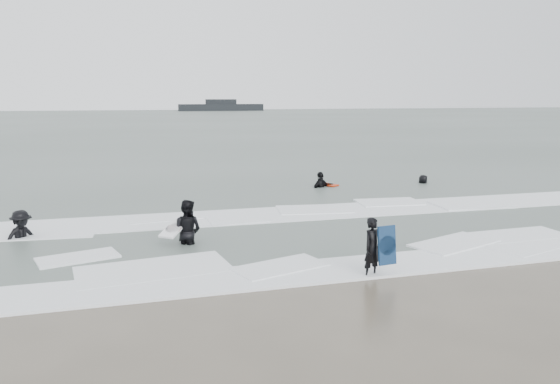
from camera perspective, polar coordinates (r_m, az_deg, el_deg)
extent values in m
plane|color=brown|center=(14.79, 5.13, -7.48)|extent=(320.00, 320.00, 0.00)
plane|color=#47544C|center=(93.44, -12.24, 7.13)|extent=(320.00, 320.00, 0.00)
imported|color=black|center=(13.89, 9.58, -8.76)|extent=(0.66, 0.55, 1.53)
imported|color=black|center=(16.82, -9.64, -5.42)|extent=(1.18, 1.11, 1.93)
imported|color=black|center=(18.79, -25.33, -4.62)|extent=(1.34, 1.26, 1.82)
imported|color=black|center=(26.60, 4.27, 0.40)|extent=(1.24, 0.94, 1.95)
imported|color=black|center=(28.64, 14.72, 0.79)|extent=(0.93, 0.78, 1.63)
cube|color=white|center=(14.24, 5.97, -8.04)|extent=(30.03, 2.32, 0.07)
cube|color=white|center=(20.32, -0.74, -2.46)|extent=(30.00, 2.60, 0.09)
cube|color=black|center=(162.13, -6.18, 8.78)|extent=(24.45, 4.37, 1.92)
cube|color=black|center=(162.10, -6.19, 9.37)|extent=(8.73, 2.62, 1.40)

